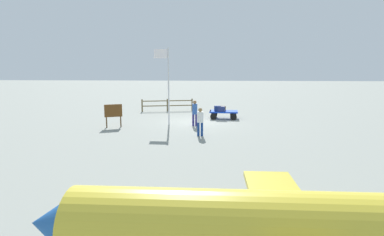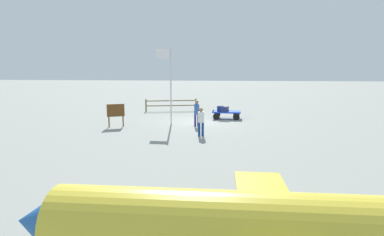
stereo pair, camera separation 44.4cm
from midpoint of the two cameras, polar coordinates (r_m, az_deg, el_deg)
name	(u,v)px [view 1 (the left image)]	position (r m, az deg, el deg)	size (l,w,h in m)	color
ground_plane	(197,122)	(22.04, 0.38, -0.76)	(120.00, 120.00, 0.00)	gray
luggage_cart	(223,113)	(23.55, 5.18, 0.95)	(2.15, 1.39, 0.58)	#1039C3
suitcase_grey	(222,108)	(23.73, 5.03, 1.77)	(0.52, 0.44, 0.33)	#402E18
suitcase_olive	(221,109)	(23.19, 4.80, 1.64)	(0.54, 0.37, 0.37)	navy
suitcase_tan	(217,109)	(23.28, 4.12, 1.72)	(0.50, 0.44, 0.40)	navy
worker_lead	(195,111)	(20.47, -0.12, 1.24)	(0.37, 0.37, 1.70)	navy
worker_trailing	(200,120)	(17.58, 0.77, -0.28)	(0.37, 0.37, 1.61)	navy
airplane_near	(273,230)	(5.85, 12.27, -19.37)	(8.51, 5.07, 3.03)	gold
flagpole	(167,79)	(20.95, -5.24, 7.10)	(1.00, 0.10, 5.10)	silver
signboard	(113,112)	(20.75, -14.73, 1.02)	(1.06, 0.48, 1.49)	#4C3319
wooden_fence	(167,104)	(27.37, -4.97, 2.54)	(4.38, 1.02, 1.07)	brown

